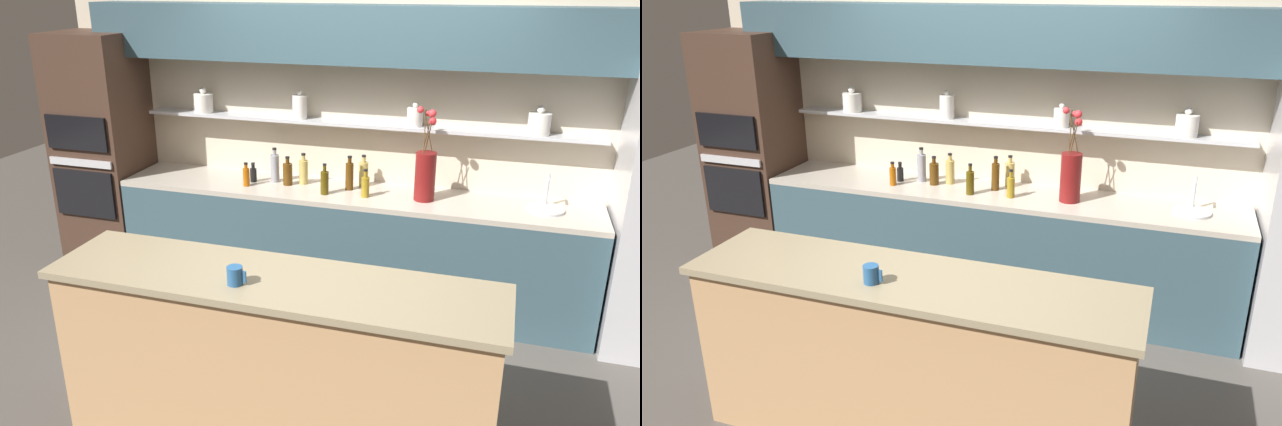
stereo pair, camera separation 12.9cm
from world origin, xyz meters
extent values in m
plane|color=#4C4742|center=(0.00, 0.00, 0.00)|extent=(12.00, 12.00, 0.00)
cube|color=beige|center=(0.00, 1.60, 1.30)|extent=(5.20, 0.10, 2.60)
cube|color=#B7B7BC|center=(-0.04, 1.46, 1.41)|extent=(3.63, 0.18, 0.02)
cylinder|color=silver|center=(-1.38, 1.45, 1.50)|extent=(0.16, 0.16, 0.16)
sphere|color=silver|center=(-1.38, 1.45, 1.60)|extent=(0.06, 0.06, 0.06)
cylinder|color=silver|center=(-0.53, 1.45, 1.51)|extent=(0.12, 0.12, 0.19)
sphere|color=silver|center=(-0.53, 1.45, 1.63)|extent=(0.04, 0.04, 0.04)
cylinder|color=silver|center=(0.40, 1.45, 1.49)|extent=(0.12, 0.12, 0.14)
sphere|color=silver|center=(0.40, 1.45, 1.58)|extent=(0.04, 0.04, 0.04)
cylinder|color=silver|center=(1.29, 1.45, 1.50)|extent=(0.16, 0.16, 0.16)
sphere|color=silver|center=(1.29, 1.45, 1.60)|extent=(0.06, 0.06, 0.06)
cube|color=#334C56|center=(0.00, 1.38, 2.09)|extent=(4.42, 0.34, 0.42)
cube|color=#334C56|center=(-0.04, 1.24, 0.44)|extent=(3.73, 0.62, 0.88)
cube|color=#ADA393|center=(-0.04, 1.24, 0.90)|extent=(3.73, 0.62, 0.04)
cube|color=tan|center=(0.00, -0.52, 0.49)|extent=(2.37, 0.55, 0.98)
cube|color=gray|center=(0.00, -0.52, 1.00)|extent=(2.43, 0.61, 0.04)
cube|color=#3D281E|center=(-2.26, 1.24, 1.03)|extent=(0.67, 0.62, 2.07)
cube|color=black|center=(-2.26, 0.92, 0.78)|extent=(0.56, 0.02, 0.40)
cube|color=black|center=(-2.26, 0.92, 1.30)|extent=(0.56, 0.02, 0.28)
cube|color=#B7B7BC|center=(-2.26, 0.92, 1.05)|extent=(0.59, 0.02, 0.06)
cylinder|color=maroon|center=(0.53, 1.22, 1.10)|extent=(0.15, 0.15, 0.37)
cylinder|color=#4C3319|center=(0.54, 1.21, 1.43)|extent=(0.07, 0.05, 0.29)
sphere|color=red|center=(0.56, 1.17, 1.58)|extent=(0.06, 0.06, 0.06)
cylinder|color=#4C3319|center=(0.54, 1.23, 1.40)|extent=(0.04, 0.03, 0.22)
sphere|color=red|center=(0.56, 1.26, 1.51)|extent=(0.06, 0.06, 0.06)
cylinder|color=#4C3319|center=(0.52, 1.25, 1.42)|extent=(0.05, 0.02, 0.27)
sphere|color=red|center=(0.52, 1.29, 1.56)|extent=(0.04, 0.04, 0.04)
cylinder|color=#4C3319|center=(0.51, 1.22, 1.44)|extent=(0.02, 0.08, 0.31)
sphere|color=red|center=(0.47, 1.21, 1.60)|extent=(0.05, 0.05, 0.05)
cylinder|color=#B7B7BC|center=(1.40, 1.24, 0.93)|extent=(0.27, 0.27, 0.02)
cylinder|color=#B7B7BC|center=(1.40, 1.34, 1.05)|extent=(0.02, 0.02, 0.22)
cylinder|color=#B7B7BC|center=(1.40, 1.28, 1.16)|extent=(0.02, 0.12, 0.02)
cylinder|color=#4C2D0C|center=(-0.57, 1.26, 1.01)|extent=(0.08, 0.08, 0.17)
cylinder|color=#4C2D0C|center=(-0.57, 1.26, 1.12)|extent=(0.03, 0.03, 0.04)
cylinder|color=black|center=(-0.57, 1.26, 1.15)|extent=(0.03, 0.03, 0.01)
cylinder|color=tan|center=(-0.45, 1.32, 1.02)|extent=(0.07, 0.07, 0.19)
cylinder|color=tan|center=(-0.45, 1.32, 1.14)|extent=(0.03, 0.03, 0.04)
cylinder|color=black|center=(-0.45, 1.32, 1.16)|extent=(0.03, 0.03, 0.01)
cylinder|color=#4C2D0C|center=(-0.06, 1.29, 1.03)|extent=(0.06, 0.06, 0.21)
cylinder|color=#4C2D0C|center=(-0.06, 1.29, 1.16)|extent=(0.03, 0.03, 0.04)
cylinder|color=black|center=(-0.06, 1.29, 1.18)|extent=(0.03, 0.03, 0.01)
cylinder|color=black|center=(-0.86, 1.25, 0.98)|extent=(0.05, 0.05, 0.11)
cylinder|color=black|center=(-0.86, 1.25, 1.05)|extent=(0.03, 0.03, 0.04)
cylinder|color=black|center=(-0.86, 1.25, 1.07)|extent=(0.03, 0.03, 0.01)
cylinder|color=gray|center=(-0.69, 1.30, 1.03)|extent=(0.07, 0.07, 0.22)
cylinder|color=gray|center=(-0.69, 1.30, 1.17)|extent=(0.03, 0.03, 0.04)
cylinder|color=black|center=(-0.69, 1.30, 1.19)|extent=(0.03, 0.03, 0.01)
cylinder|color=#9E4C0A|center=(-0.87, 1.13, 0.99)|extent=(0.05, 0.05, 0.14)
cylinder|color=#9E4C0A|center=(-0.87, 1.13, 1.08)|extent=(0.03, 0.03, 0.04)
cylinder|color=black|center=(-0.87, 1.13, 1.11)|extent=(0.03, 0.03, 0.01)
cylinder|color=#47380A|center=(-0.22, 1.12, 1.01)|extent=(0.06, 0.06, 0.18)
cylinder|color=#47380A|center=(-0.22, 1.12, 1.12)|extent=(0.03, 0.03, 0.05)
cylinder|color=black|center=(-0.22, 1.12, 1.16)|extent=(0.03, 0.03, 0.01)
cylinder|color=tan|center=(0.02, 1.42, 1.02)|extent=(0.07, 0.07, 0.19)
cylinder|color=tan|center=(0.02, 1.42, 1.14)|extent=(0.03, 0.03, 0.04)
cylinder|color=black|center=(0.02, 1.42, 1.16)|extent=(0.03, 0.03, 0.01)
cylinder|color=olive|center=(0.10, 1.15, 1.00)|extent=(0.06, 0.06, 0.15)
cylinder|color=olive|center=(0.10, 1.15, 1.10)|extent=(0.03, 0.03, 0.05)
cylinder|color=black|center=(0.10, 1.15, 1.13)|extent=(0.03, 0.03, 0.01)
cylinder|color=#235184|center=(-0.15, -0.64, 1.07)|extent=(0.08, 0.08, 0.10)
cube|color=#235184|center=(-0.10, -0.64, 1.07)|extent=(0.02, 0.01, 0.06)
camera|label=1|loc=(1.11, -3.22, 2.48)|focal=35.00mm
camera|label=2|loc=(1.23, -3.18, 2.48)|focal=35.00mm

